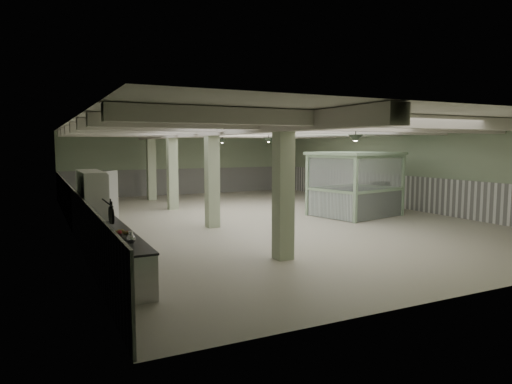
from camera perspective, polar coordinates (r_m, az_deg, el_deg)
name	(u,v)px	position (r m, az deg, el deg)	size (l,w,h in m)	color
floor	(263,218)	(17.98, 0.90, -3.27)	(20.00, 20.00, 0.00)	beige
ceiling	(263,126)	(17.77, 0.92, 8.26)	(14.00, 20.00, 0.02)	white
wall_back	(186,163)	(27.07, -8.78, 3.54)	(14.00, 0.02, 3.60)	#97AB88
wall_front	(497,200)	(10.00, 27.93, -0.84)	(14.00, 0.02, 3.60)	#97AB88
wall_left	(70,178)	(15.89, -22.21, 1.63)	(0.02, 20.00, 3.60)	#97AB88
wall_right	(399,168)	(21.87, 17.49, 2.82)	(0.02, 20.00, 3.60)	#97AB88
wainscot_left	(72,210)	(15.99, -21.98, -2.12)	(0.05, 19.90, 1.50)	white
wainscot_right	(398,191)	(21.93, 17.36, 0.08)	(0.05, 19.90, 1.50)	white
wainscot_back	(186,181)	(27.10, -8.73, 1.32)	(13.90, 0.05, 1.50)	white
girder	(202,131)	(16.78, -6.78, 7.62)	(0.45, 19.90, 0.40)	white
beam_a	(406,121)	(11.60, 18.19, 8.39)	(13.90, 0.35, 0.32)	white
beam_b	(342,125)	(13.51, 10.70, 8.17)	(13.90, 0.35, 0.32)	white
beam_c	(297,128)	(15.58, 5.14, 7.92)	(13.90, 0.35, 0.32)	white
beam_d	(263,131)	(17.77, 0.91, 7.68)	(13.90, 0.35, 0.32)	white
beam_e	(237,132)	(20.02, -2.37, 7.47)	(13.90, 0.35, 0.32)	white
beam_f	(216,134)	(22.33, -4.97, 7.28)	(13.90, 0.35, 0.32)	white
beam_g	(199,135)	(24.68, -7.09, 7.12)	(13.90, 0.35, 0.32)	white
column_a	(283,188)	(11.33, 3.43, 0.54)	(0.42, 0.42, 3.60)	#B6C59F
column_b	(212,176)	(15.86, -5.51, 2.03)	(0.42, 0.42, 3.60)	#B6C59F
column_c	(172,169)	(20.61, -10.43, 2.83)	(0.42, 0.42, 3.60)	#B6C59F
column_d	(151,166)	(24.48, -12.97, 3.23)	(0.42, 0.42, 3.60)	#B6C59F
hook_rail	(107,203)	(8.35, -18.09, -1.28)	(0.02, 0.02, 1.20)	black
pendant_front	(356,138)	(13.80, 12.35, 6.55)	(0.44, 0.44, 0.22)	#2F3C2D
pendant_mid	(269,140)	(18.43, 1.60, 6.46)	(0.44, 0.44, 0.22)	#2F3C2D
pendant_back	(222,141)	(22.98, -4.25, 6.32)	(0.44, 0.44, 0.22)	#2F3C2D
prep_counter	(112,251)	(10.97, -17.60, -7.00)	(0.90, 5.19, 0.91)	silver
pitcher_near	(100,213)	(12.95, -18.89, -2.45)	(0.20, 0.23, 0.30)	silver
pitcher_far	(131,238)	(9.37, -15.37, -5.53)	(0.18, 0.20, 0.26)	silver
veg_colander	(123,235)	(9.86, -16.31, -5.18)	(0.45, 0.45, 0.20)	#3A3B3E
orange_bowl	(95,216)	(13.11, -19.47, -2.84)	(0.23, 0.23, 0.08)	#B2B2B7
skillet_near	(112,216)	(8.23, -17.54, -2.92)	(0.28, 0.28, 0.04)	black
skillet_far	(111,215)	(8.38, -17.69, -2.77)	(0.31, 0.31, 0.04)	black
walkin_cooler	(93,211)	(13.43, -19.71, -2.19)	(1.03, 2.29, 2.10)	silver
guard_booth	(355,173)	(18.91, 12.29, 2.38)	(3.73, 3.35, 2.59)	#9AB994
filing_cabinet	(381,197)	(20.42, 15.36, -0.55)	(0.42, 0.60, 1.30)	#636453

